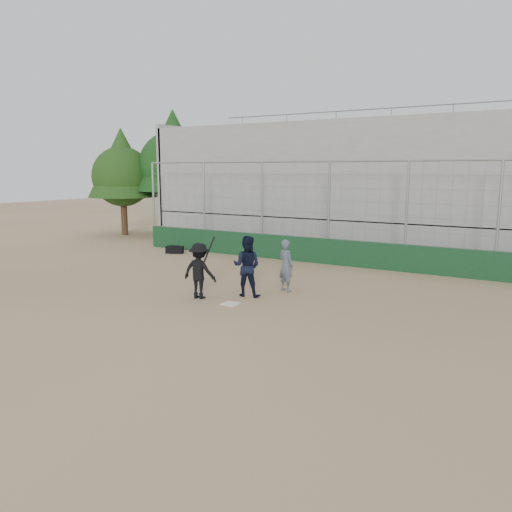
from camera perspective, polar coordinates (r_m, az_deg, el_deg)
The scene contains 10 objects.
ground at distance 13.93m, azimuth -2.93°, elevation -5.52°, with size 90.00×90.00×0.00m, color olive.
home_plate at distance 13.93m, azimuth -2.93°, elevation -5.47°, with size 0.44×0.44×0.02m, color white.
backstop at distance 19.84m, azimuth 8.22°, elevation 1.84°, with size 18.10×0.25×4.04m.
bleachers at distance 24.32m, azimuth 12.81°, elevation 7.81°, with size 20.25×6.70×6.98m.
tree_left at distance 28.85m, azimuth -9.39°, elevation 11.11°, with size 4.48×4.48×7.00m.
tree_right at distance 29.42m, azimuth -15.06°, elevation 9.66°, with size 3.84×3.84×6.00m.
batter_at_plate at distance 14.47m, azimuth -6.48°, elevation -1.68°, with size 1.08×0.77×1.79m.
catcher_crouched at distance 14.63m, azimuth -1.06°, elevation -2.33°, with size 0.96×0.80×1.21m.
umpire at distance 15.25m, azimuth 3.43°, elevation -1.38°, with size 0.59×0.38×1.45m, color #525B68.
equipment_bag at distance 22.51m, azimuth -9.28°, elevation 0.71°, with size 0.83×0.57×0.36m.
Camera 1 is at (7.41, -11.21, 3.69)m, focal length 35.00 mm.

